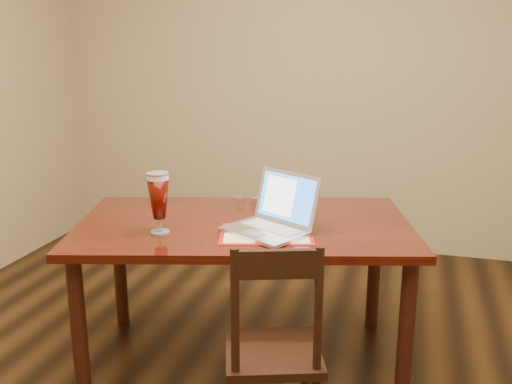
# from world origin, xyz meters

# --- Properties ---
(dining_table) EXTENTS (1.79, 1.29, 1.04)m
(dining_table) POSITION_xyz_m (-0.18, 0.62, 0.68)
(dining_table) COLOR #4E150A
(dining_table) RESTS_ON ground
(dining_chair) EXTENTS (0.48, 0.47, 0.90)m
(dining_chair) POSITION_xyz_m (0.12, 0.07, 0.42)
(dining_chair) COLOR black
(dining_chair) RESTS_ON ground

